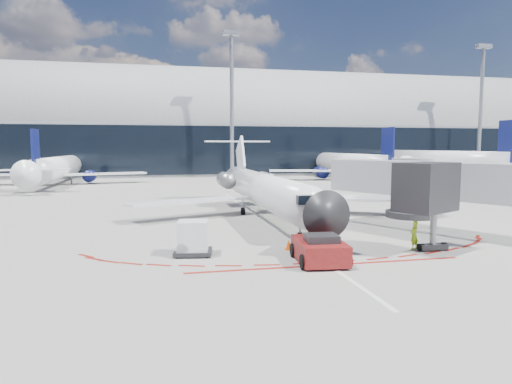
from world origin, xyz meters
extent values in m
plane|color=slate|center=(0.00, 0.00, 0.00)|extent=(260.00, 260.00, 0.00)
cube|color=silver|center=(0.00, 2.00, 0.01)|extent=(0.25, 40.00, 0.01)
cube|color=maroon|center=(0.00, -11.50, 0.01)|extent=(14.00, 0.25, 0.01)
cube|color=#9C9EA1|center=(0.00, 65.00, 5.00)|extent=(150.00, 24.00, 10.00)
cylinder|color=#9C9EA1|center=(0.00, 65.00, 10.00)|extent=(150.00, 24.00, 24.00)
cube|color=black|center=(0.00, 52.95, 5.00)|extent=(150.00, 0.20, 9.00)
cube|color=#93969B|center=(9.00, -4.50, 3.60)|extent=(8.22, 12.61, 2.30)
cube|color=black|center=(5.95, -10.24, 3.60)|extent=(3.86, 3.44, 2.60)
cylinder|color=gray|center=(6.75, -9.84, 1.20)|extent=(0.36, 0.36, 2.40)
cube|color=black|center=(6.75, -9.84, 0.22)|extent=(1.60, 0.60, 0.30)
cylinder|color=#93969B|center=(12.05, 1.24, 2.40)|extent=(3.20, 3.20, 4.80)
cylinder|color=black|center=(12.05, 1.24, 0.25)|extent=(4.00, 4.00, 0.50)
cylinder|color=gray|center=(5.00, 48.00, 12.50)|extent=(0.70, 0.70, 25.00)
cylinder|color=gray|center=(55.00, 48.00, 12.50)|extent=(0.70, 0.70, 25.00)
cylinder|color=white|center=(0.38, 3.05, 2.25)|extent=(2.58, 21.03, 2.58)
cone|color=black|center=(0.38, -8.81, 2.25)|extent=(2.58, 2.68, 2.58)
cone|color=white|center=(0.38, 15.28, 2.25)|extent=(2.58, 3.44, 2.58)
cube|color=black|center=(0.38, -7.28, 2.77)|extent=(1.63, 1.34, 0.53)
cube|color=white|center=(-5.54, 4.48, 1.39)|extent=(10.24, 6.07, 0.30)
cube|color=white|center=(6.31, 4.48, 1.39)|extent=(10.24, 6.07, 0.30)
cube|color=white|center=(0.38, 14.33, 4.54)|extent=(0.24, 4.49, 4.56)
cube|color=white|center=(0.38, 16.33, 6.26)|extent=(6.88, 1.53, 0.15)
cylinder|color=slate|center=(-1.58, 11.46, 2.49)|extent=(1.43, 3.25, 1.43)
cylinder|color=slate|center=(2.34, 11.46, 2.49)|extent=(1.43, 3.25, 1.43)
cylinder|color=black|center=(0.38, -5.75, 0.27)|extent=(0.21, 0.54, 0.54)
cylinder|color=black|center=(-1.05, 5.44, 0.31)|extent=(0.29, 0.61, 0.61)
cylinder|color=black|center=(1.82, 5.44, 0.31)|extent=(0.29, 0.61, 0.61)
cylinder|color=gray|center=(0.38, -5.75, 0.53)|extent=(0.17, 0.17, 1.05)
cube|color=#5B0D0F|center=(-0.24, -10.88, 0.61)|extent=(2.56, 3.75, 1.00)
cube|color=black|center=(-0.28, -11.21, 1.28)|extent=(1.68, 1.48, 0.39)
cylinder|color=gray|center=(0.00, -8.45, 0.39)|extent=(0.40, 2.88, 0.11)
cylinder|color=black|center=(-1.41, -11.99, 0.36)|extent=(0.38, 0.74, 0.71)
cylinder|color=black|center=(0.68, -12.20, 0.36)|extent=(0.38, 0.74, 0.71)
cylinder|color=black|center=(-1.17, -9.56, 0.36)|extent=(0.38, 0.74, 0.71)
cylinder|color=black|center=(0.93, -9.77, 0.36)|extent=(0.38, 0.74, 0.71)
imported|color=#A4D816|center=(5.92, -9.31, 0.81)|extent=(0.70, 0.61, 1.61)
cube|color=black|center=(-6.28, -8.04, 0.18)|extent=(2.20, 1.96, 0.22)
cube|color=silver|center=(-6.28, -8.04, 1.06)|extent=(1.78, 1.70, 1.57)
cylinder|color=black|center=(-7.16, -8.54, 0.10)|extent=(0.13, 0.21, 0.20)
cylinder|color=black|center=(-5.61, -8.79, 0.10)|extent=(0.13, 0.21, 0.20)
cylinder|color=black|center=(-6.95, -7.29, 0.10)|extent=(0.13, 0.21, 0.20)
cylinder|color=black|center=(-5.41, -7.54, 0.10)|extent=(0.13, 0.21, 0.20)
cone|color=#DA4504|center=(-6.04, -1.78, 0.23)|extent=(0.34, 0.34, 0.47)
cone|color=#DA4504|center=(-0.98, -7.95, 0.28)|extent=(0.41, 0.41, 0.57)
camera|label=1|loc=(-8.07, -31.96, 5.77)|focal=32.00mm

